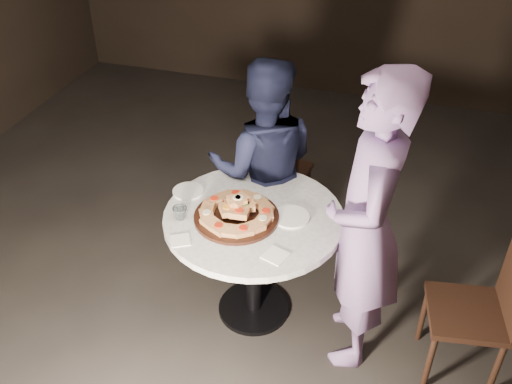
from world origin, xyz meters
TOP-DOWN VIEW (x-y plane):
  - floor at (0.00, 0.00)m, footprint 7.00×7.00m
  - table at (0.11, 0.04)m, footprint 1.29×1.29m
  - serving_board at (0.03, -0.02)m, footprint 0.63×0.63m
  - focaccia_pile at (0.03, -0.01)m, footprint 0.45×0.45m
  - plate_left at (-0.34, 0.15)m, footprint 0.21×0.21m
  - plate_right at (0.33, 0.08)m, footprint 0.26×0.26m
  - water_glass at (-0.28, -0.11)m, footprint 0.09×0.09m
  - napkin_near at (-0.21, -0.30)m, footprint 0.14×0.14m
  - napkin_far at (0.33, -0.27)m, footprint 0.15×0.15m
  - chair_far at (0.01, 1.01)m, footprint 0.44×0.45m
  - chair_right at (1.48, -0.03)m, footprint 0.50×0.48m
  - diner_navy at (0.02, 0.58)m, footprint 0.88×0.76m
  - diner_teal at (0.77, -0.04)m, footprint 0.54×0.73m

SIDE VIEW (x-z plane):
  - floor at x=0.00m, z-range 0.00..0.00m
  - chair_far at x=0.01m, z-range 0.06..0.90m
  - chair_right at x=1.48m, z-range 0.07..0.97m
  - table at x=0.11m, z-range 0.25..1.05m
  - diner_navy at x=0.02m, z-range 0.00..1.55m
  - napkin_near at x=-0.21m, z-range 0.80..0.80m
  - napkin_far at x=0.33m, z-range 0.80..0.81m
  - plate_left at x=-0.34m, z-range 0.80..0.81m
  - plate_right at x=0.33m, z-range 0.80..0.81m
  - serving_board at x=0.03m, z-range 0.80..0.82m
  - water_glass at x=-0.28m, z-range 0.80..0.88m
  - focaccia_pile at x=0.03m, z-range 0.80..0.91m
  - diner_teal at x=0.77m, z-range 0.00..1.84m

